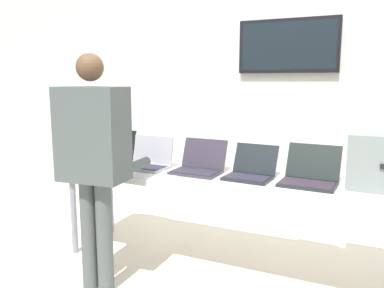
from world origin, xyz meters
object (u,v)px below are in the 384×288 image
at_px(equipment_box, 383,162).
at_px(coffee_mug, 118,168).
at_px(laptop_station_0, 111,155).
at_px(person, 94,151).
at_px(laptop_station_1, 147,161).
at_px(laptop_station_4, 310,175).
at_px(laptop_station_3, 251,171).
at_px(workbench, 223,183).
at_px(laptop_station_2, 199,165).

bearing_deg(equipment_box, coffee_mug, -168.48).
height_order(laptop_station_0, person, person).
bearing_deg(coffee_mug, person, -78.23).
bearing_deg(laptop_station_0, laptop_station_1, -6.33).
bearing_deg(laptop_station_4, equipment_box, 7.29).
height_order(laptop_station_0, laptop_station_3, laptop_station_0).
bearing_deg(equipment_box, laptop_station_0, -178.56).
xyz_separation_m(laptop_station_4, coffee_mug, (-1.37, -0.31, -0.01)).
relative_size(equipment_box, laptop_station_0, 1.20).
relative_size(equipment_box, person, 0.27).
bearing_deg(workbench, coffee_mug, -161.72).
relative_size(workbench, laptop_station_0, 7.42).
bearing_deg(coffee_mug, laptop_station_0, 133.74).
relative_size(workbench, laptop_station_2, 7.08).
bearing_deg(laptop_station_3, workbench, -166.30).
distance_m(equipment_box, laptop_station_1, 1.73).
relative_size(workbench, laptop_station_1, 6.83).
xyz_separation_m(equipment_box, laptop_station_4, (-0.45, -0.06, -0.12)).
distance_m(laptop_station_1, laptop_station_4, 1.28).
xyz_separation_m(equipment_box, laptop_station_2, (-1.27, -0.07, -0.13)).
height_order(laptop_station_1, laptop_station_3, laptop_station_1).
bearing_deg(laptop_station_2, person, -124.68).
bearing_deg(laptop_station_1, coffee_mug, -108.38).
height_order(person, coffee_mug, person).
bearing_deg(laptop_station_1, laptop_station_2, 3.08).
xyz_separation_m(workbench, coffee_mug, (-0.76, -0.25, 0.09)).
distance_m(laptop_station_2, laptop_station_3, 0.41).
xyz_separation_m(laptop_station_3, person, (-0.87, -0.67, 0.19)).
relative_size(laptop_station_2, laptop_station_4, 0.97).
distance_m(laptop_station_1, laptop_station_2, 0.45).
distance_m(laptop_station_1, coffee_mug, 0.29).
bearing_deg(laptop_station_0, laptop_station_3, -0.88).
distance_m(laptop_station_0, coffee_mug, 0.44).
relative_size(laptop_station_2, person, 0.23).
bearing_deg(laptop_station_2, workbench, -12.28).
distance_m(workbench, person, 0.97).
distance_m(laptop_station_2, laptop_station_4, 0.83).
bearing_deg(workbench, laptop_station_4, 5.87).
relative_size(laptop_station_0, coffee_mug, 3.99).
relative_size(laptop_station_0, person, 0.22).
bearing_deg(person, laptop_station_2, 55.32).
bearing_deg(laptop_station_3, laptop_station_4, 2.09).
height_order(laptop_station_0, laptop_station_2, laptop_station_0).
relative_size(workbench, coffee_mug, 29.56).
xyz_separation_m(workbench, laptop_station_2, (-0.22, 0.05, 0.11)).
xyz_separation_m(workbench, person, (-0.68, -0.62, 0.29)).
relative_size(laptop_station_4, coffee_mug, 4.32).
bearing_deg(workbench, laptop_station_1, 178.01).
relative_size(laptop_station_3, coffee_mug, 3.91).
relative_size(equipment_box, coffee_mug, 4.79).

